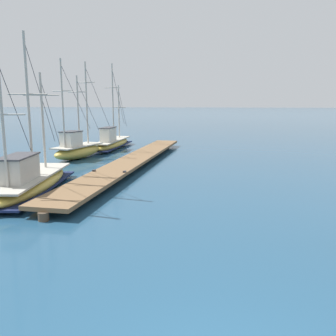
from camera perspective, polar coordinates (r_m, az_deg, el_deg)
The scene contains 4 objects.
floating_dock at distance 21.90m, azimuth -5.52°, elevation 1.23°, with size 3.29×20.87×0.53m.
fishing_boat_0 at distance 25.40m, azimuth -14.20°, elevation 3.02°, with size 2.71×6.54×6.56m.
fishing_boat_1 at distance 16.53m, azimuth -21.12°, elevation -1.86°, with size 2.65×7.87×6.74m.
fishing_boat_2 at distance 30.17m, azimuth -8.84°, elevation 4.09°, with size 1.69×8.01×6.86m.
Camera 1 is at (-0.38, -3.91, 3.94)m, focal length 38.53 mm.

